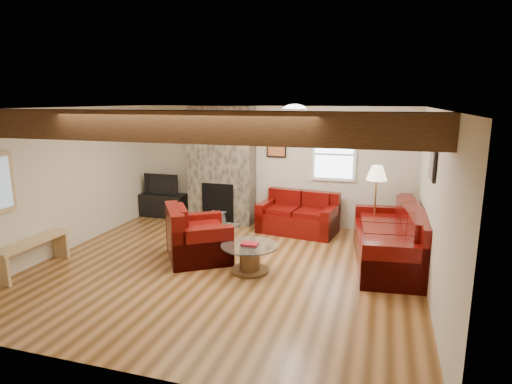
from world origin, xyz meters
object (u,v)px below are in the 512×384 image
at_px(sofa_three, 389,235).
at_px(floor_lamp, 377,177).
at_px(armchair_red, 198,232).
at_px(coffee_table, 250,258).
at_px(television, 163,184).
at_px(loveseat, 298,213).
at_px(tv_cabinet, 164,205).

bearing_deg(sofa_three, floor_lamp, -170.11).
xyz_separation_m(armchair_red, coffee_table, (1.01, -0.32, -0.23)).
bearing_deg(television, coffee_table, -41.25).
height_order(sofa_three, loveseat, sofa_three).
relative_size(loveseat, coffee_table, 1.70).
height_order(armchair_red, television, television).
xyz_separation_m(sofa_three, tv_cabinet, (-4.93, 1.49, -0.20)).
height_order(tv_cabinet, floor_lamp, floor_lamp).
distance_m(coffee_table, floor_lamp, 2.84).
relative_size(loveseat, television, 1.83).
xyz_separation_m(armchair_red, television, (-1.87, 2.20, 0.31)).
distance_m(coffee_table, television, 3.86).
height_order(coffee_table, floor_lamp, floor_lamp).
distance_m(loveseat, television, 3.22).
height_order(sofa_three, floor_lamp, floor_lamp).
distance_m(sofa_three, television, 5.16).
bearing_deg(floor_lamp, loveseat, 169.70).
bearing_deg(coffee_table, floor_lamp, 47.47).
distance_m(coffee_table, tv_cabinet, 3.82).
height_order(loveseat, coffee_table, loveseat).
relative_size(loveseat, armchair_red, 1.37).
distance_m(tv_cabinet, television, 0.50).
relative_size(loveseat, floor_lamp, 1.03).
bearing_deg(coffee_table, loveseat, 82.12).
bearing_deg(floor_lamp, coffee_table, -132.53).
xyz_separation_m(loveseat, floor_lamp, (1.48, -0.27, 0.85)).
relative_size(sofa_three, television, 2.91).
height_order(loveseat, floor_lamp, floor_lamp).
relative_size(armchair_red, television, 1.34).
bearing_deg(coffee_table, sofa_three, 26.67).
xyz_separation_m(loveseat, coffee_table, (-0.31, -2.22, -0.18)).
xyz_separation_m(sofa_three, armchair_red, (-3.06, -0.72, -0.02)).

